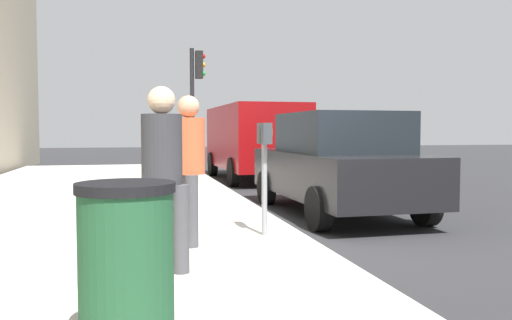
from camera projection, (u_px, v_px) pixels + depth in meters
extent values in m
plane|color=#2B2B2D|center=(292.00, 237.00, 7.17)|extent=(80.00, 80.00, 0.00)
cube|color=#B7B2A8|center=(61.00, 242.00, 6.48)|extent=(28.00, 6.00, 0.15)
cylinder|color=gray|center=(264.00, 190.00, 6.54)|extent=(0.07, 0.07, 1.15)
cube|color=#383D42|center=(266.00, 133.00, 6.41)|extent=(0.16, 0.11, 0.26)
cube|color=#383D42|center=(262.00, 133.00, 6.60)|extent=(0.16, 0.11, 0.26)
cube|color=#268C33|center=(271.00, 132.00, 6.42)|extent=(0.10, 0.01, 0.10)
cube|color=#268C33|center=(267.00, 132.00, 6.61)|extent=(0.10, 0.01, 0.10)
cylinder|color=#47474C|center=(187.00, 207.00, 6.23)|extent=(0.15, 0.15, 0.82)
cylinder|color=#47474C|center=(192.00, 211.00, 5.87)|extent=(0.15, 0.15, 0.82)
cylinder|color=#D85933|center=(189.00, 146.00, 6.00)|extent=(0.37, 0.37, 0.65)
sphere|color=tan|center=(188.00, 107.00, 5.98)|extent=(0.26, 0.26, 0.26)
cylinder|color=#47474C|center=(145.00, 227.00, 4.91)|extent=(0.15, 0.15, 0.82)
cylinder|color=#47474C|center=(181.00, 229.00, 4.80)|extent=(0.15, 0.15, 0.82)
cylinder|color=#333338|center=(162.00, 149.00, 4.82)|extent=(0.38, 0.38, 0.65)
sphere|color=beige|center=(161.00, 100.00, 4.79)|extent=(0.26, 0.26, 0.26)
cube|color=black|center=(336.00, 174.00, 9.15)|extent=(4.43, 1.93, 0.76)
cube|color=black|center=(341.00, 133.00, 8.91)|extent=(2.23, 1.74, 0.68)
cylinder|color=black|center=(266.00, 188.00, 10.34)|extent=(0.66, 0.23, 0.66)
cylinder|color=black|center=(348.00, 186.00, 10.77)|extent=(0.66, 0.23, 0.66)
cylinder|color=black|center=(319.00, 209.00, 7.57)|extent=(0.66, 0.23, 0.66)
cylinder|color=black|center=(426.00, 205.00, 8.00)|extent=(0.66, 0.23, 0.66)
cube|color=maroon|center=(253.00, 137.00, 15.43)|extent=(5.22, 2.06, 1.80)
cylinder|color=black|center=(213.00, 164.00, 16.90)|extent=(0.76, 0.23, 0.76)
cylinder|color=black|center=(269.00, 163.00, 17.35)|extent=(0.76, 0.23, 0.76)
cylinder|color=black|center=(233.00, 172.00, 13.62)|extent=(0.76, 0.23, 0.76)
cylinder|color=black|center=(302.00, 171.00, 14.07)|extent=(0.76, 0.23, 0.76)
cylinder|color=black|center=(192.00, 113.00, 14.57)|extent=(0.12, 0.12, 3.60)
cube|color=black|center=(199.00, 65.00, 14.54)|extent=(0.24, 0.20, 0.76)
sphere|color=red|center=(203.00, 56.00, 14.55)|extent=(0.14, 0.14, 0.14)
sphere|color=orange|center=(203.00, 65.00, 14.56)|extent=(0.14, 0.14, 0.14)
sphere|color=green|center=(203.00, 74.00, 14.58)|extent=(0.14, 0.14, 0.14)
cylinder|color=#1E4C2D|center=(127.00, 272.00, 3.11)|extent=(0.56, 0.56, 0.95)
cylinder|color=black|center=(125.00, 187.00, 3.08)|extent=(0.59, 0.59, 0.06)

